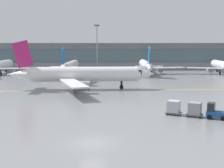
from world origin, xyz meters
TOP-DOWN VIEW (x-y plane):
  - ground_plane at (0.00, 0.00)m, footprint 400.00×400.00m
  - taxiway_centreline_stripe at (-3.01, 33.67)m, footprint 109.97×3.50m
  - terminal_concourse at (0.00, 88.96)m, footprint 189.17×11.00m
  - gate_airplane_2 at (-9.45, 66.73)m, footprint 24.05×25.92m
  - gate_airplane_3 at (14.16, 67.75)m, footprint 24.73×26.57m
  - gate_airplane_4 at (38.80, 66.53)m, footprint 23.92×25.69m
  - taxiing_regional_jet at (-3.41, 35.66)m, footprint 31.26×29.10m
  - baggage_tug at (15.67, 9.40)m, footprint 2.95×2.49m
  - cargo_dolly_lead at (13.31, 10.61)m, footprint 2.60×2.38m
  - cargo_dolly_trailing at (10.76, 11.93)m, footprint 2.60×2.38m
  - apron_light_mast_1 at (-1.34, 79.17)m, footprint 1.80×0.36m

SIDE VIEW (x-z plane):
  - ground_plane at x=0.00m, z-range 0.00..0.00m
  - taxiway_centreline_stripe at x=-3.01m, z-range 0.00..0.01m
  - baggage_tug at x=15.67m, z-range -0.16..1.94m
  - cargo_dolly_lead at x=13.31m, z-range 0.08..2.02m
  - cargo_dolly_trailing at x=10.76m, z-range 0.08..2.02m
  - gate_airplane_4 at x=38.80m, z-range -1.70..6.81m
  - gate_airplane_2 at x=-9.45m, z-range -1.72..6.87m
  - gate_airplane_3 at x=14.16m, z-range -1.76..7.05m
  - taxiing_regional_jet at x=-3.41m, z-range -2.07..8.29m
  - terminal_concourse at x=0.00m, z-range 0.12..9.72m
  - apron_light_mast_1 at x=-1.34m, z-range 0.70..16.54m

